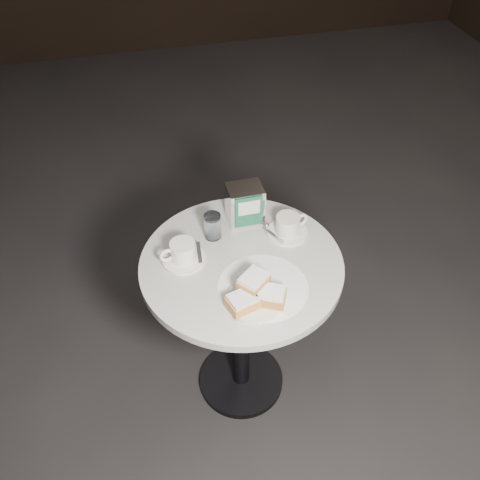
% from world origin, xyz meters
% --- Properties ---
extents(ground, '(7.00, 7.00, 0.00)m').
position_xyz_m(ground, '(0.00, 0.00, 0.00)').
color(ground, black).
rests_on(ground, ground).
extents(cafe_table, '(0.70, 0.70, 0.74)m').
position_xyz_m(cafe_table, '(0.00, 0.00, 0.55)').
color(cafe_table, black).
rests_on(cafe_table, ground).
extents(sugar_spill, '(0.31, 0.31, 0.00)m').
position_xyz_m(sugar_spill, '(0.04, -0.13, 0.75)').
color(sugar_spill, white).
rests_on(sugar_spill, cafe_table).
extents(beignet_plate, '(0.20, 0.19, 0.09)m').
position_xyz_m(beignet_plate, '(-0.00, -0.18, 0.78)').
color(beignet_plate, silver).
rests_on(beignet_plate, cafe_table).
extents(coffee_cup_left, '(0.17, 0.17, 0.08)m').
position_xyz_m(coffee_cup_left, '(-0.19, 0.06, 0.78)').
color(coffee_cup_left, white).
rests_on(coffee_cup_left, cafe_table).
extents(coffee_cup_right, '(0.17, 0.17, 0.08)m').
position_xyz_m(coffee_cup_right, '(0.20, 0.10, 0.78)').
color(coffee_cup_right, silver).
rests_on(coffee_cup_right, cafe_table).
extents(water_glass_left, '(0.08, 0.08, 0.10)m').
position_xyz_m(water_glass_left, '(-0.07, 0.15, 0.79)').
color(water_glass_left, white).
rests_on(water_glass_left, cafe_table).
extents(water_glass_right, '(0.08, 0.08, 0.11)m').
position_xyz_m(water_glass_right, '(0.09, 0.23, 0.80)').
color(water_glass_right, silver).
rests_on(water_glass_right, cafe_table).
extents(napkin_dispenser, '(0.13, 0.11, 0.15)m').
position_xyz_m(napkin_dispenser, '(0.07, 0.21, 0.82)').
color(napkin_dispenser, silver).
rests_on(napkin_dispenser, cafe_table).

